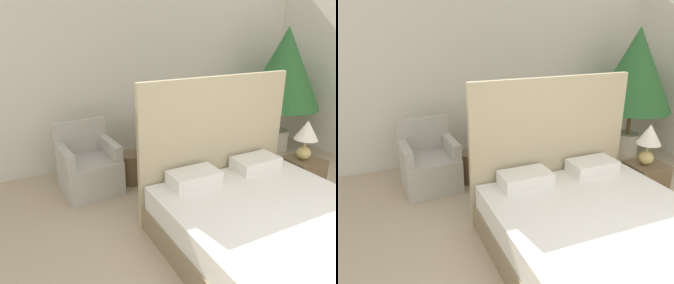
% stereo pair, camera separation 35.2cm
% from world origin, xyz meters
% --- Properties ---
extents(wall_back, '(10.00, 0.06, 2.90)m').
position_xyz_m(wall_back, '(0.00, 4.19, 1.45)').
color(wall_back, silver).
rests_on(wall_back, ground_plane).
extents(bed, '(1.84, 2.08, 1.55)m').
position_xyz_m(bed, '(0.12, 1.35, 0.30)').
color(bed, '#8C7A5B').
rests_on(bed, ground_plane).
extents(armchair_near_window_left, '(0.72, 0.70, 0.89)m').
position_xyz_m(armchair_near_window_left, '(-1.05, 3.37, 0.29)').
color(armchair_near_window_left, '#B7B2A8').
rests_on(armchair_near_window_left, ground_plane).
extents(armchair_near_window_right, '(0.69, 0.67, 0.89)m').
position_xyz_m(armchair_near_window_right, '(0.05, 3.37, 0.29)').
color(armchair_near_window_right, '#B7B2A8').
rests_on(armchair_near_window_right, ground_plane).
extents(potted_palm, '(1.20, 1.20, 2.03)m').
position_xyz_m(potted_palm, '(2.19, 3.36, 1.36)').
color(potted_palm, beige).
rests_on(potted_palm, ground_plane).
extents(nightstand, '(0.43, 0.39, 0.48)m').
position_xyz_m(nightstand, '(1.31, 2.05, 0.24)').
color(nightstand, brown).
rests_on(nightstand, ground_plane).
extents(table_lamp, '(0.28, 0.28, 0.50)m').
position_xyz_m(table_lamp, '(1.28, 2.05, 0.80)').
color(table_lamp, tan).
rests_on(table_lamp, nightstand).
extents(side_table, '(0.32, 0.32, 0.41)m').
position_xyz_m(side_table, '(-0.50, 3.36, 0.21)').
color(side_table, brown).
rests_on(side_table, ground_plane).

